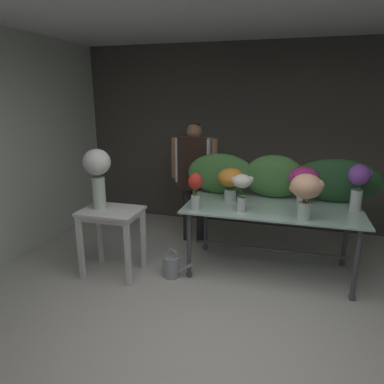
{
  "coord_description": "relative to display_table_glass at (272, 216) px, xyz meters",
  "views": [
    {
      "loc": [
        0.46,
        -2.05,
        1.97
      ],
      "look_at": [
        -0.54,
        1.47,
        0.96
      ],
      "focal_mm": 32.58,
      "sensor_mm": 36.0,
      "label": 1
    }
  ],
  "objects": [
    {
      "name": "ground_plane",
      "position": [
        -0.31,
        -0.08,
        -0.68
      ],
      "size": [
        7.33,
        7.33,
        0.0
      ],
      "primitive_type": "plane",
      "color": "beige"
    },
    {
      "name": "wall_back",
      "position": [
        -0.31,
        1.59,
        0.69
      ],
      "size": [
        5.64,
        0.12,
        2.74
      ],
      "primitive_type": "cube",
      "color": "#4C4742",
      "rests_on": "ground"
    },
    {
      "name": "wall_left",
      "position": [
        -3.12,
        -0.08,
        0.69
      ],
      "size": [
        0.12,
        3.45,
        2.74
      ],
      "primitive_type": "cube",
      "color": "silver",
      "rests_on": "ground"
    },
    {
      "name": "ceiling_slab",
      "position": [
        -0.31,
        -0.08,
        2.12
      ],
      "size": [
        5.76,
        3.45,
        0.12
      ],
      "primitive_type": "cube",
      "color": "silver",
      "rests_on": "wall_back"
    },
    {
      "name": "display_table_glass",
      "position": [
        0.0,
        0.0,
        0.0
      ],
      "size": [
        1.9,
        0.96,
        0.8
      ],
      "color": "#ABD0C2",
      "rests_on": "ground"
    },
    {
      "name": "side_table_white",
      "position": [
        -1.7,
        -0.54,
        -0.03
      ],
      "size": [
        0.65,
        0.49,
        0.77
      ],
      "color": "white",
      "rests_on": "ground"
    },
    {
      "name": "florist",
      "position": [
        -1.08,
        0.63,
        0.34
      ],
      "size": [
        0.64,
        0.24,
        1.64
      ],
      "color": "#232328",
      "rests_on": "ground"
    },
    {
      "name": "foliage_backdrop",
      "position": [
        0.05,
        0.36,
        0.37
      ],
      "size": [
        2.24,
        0.27,
        0.52
      ],
      "color": "#477F3D",
      "rests_on": "display_table_glass"
    },
    {
      "name": "vase_scarlet_freesia",
      "position": [
        -0.79,
        -0.35,
        0.35
      ],
      "size": [
        0.15,
        0.15,
        0.4
      ],
      "color": "silver",
      "rests_on": "display_table_glass"
    },
    {
      "name": "vase_magenta_hydrangea",
      "position": [
        0.31,
        0.2,
        0.39
      ],
      "size": [
        0.32,
        0.3,
        0.42
      ],
      "color": "silver",
      "rests_on": "display_table_glass"
    },
    {
      "name": "vase_sunset_carnations",
      "position": [
        -0.48,
        0.05,
        0.37
      ],
      "size": [
        0.3,
        0.29,
        0.39
      ],
      "color": "silver",
      "rests_on": "display_table_glass"
    },
    {
      "name": "vase_peach_dahlias",
      "position": [
        0.33,
        -0.35,
        0.42
      ],
      "size": [
        0.32,
        0.3,
        0.46
      ],
      "color": "silver",
      "rests_on": "display_table_glass"
    },
    {
      "name": "vase_ivory_stock",
      "position": [
        -0.31,
        -0.28,
        0.38
      ],
      "size": [
        0.23,
        0.2,
        0.4
      ],
      "color": "silver",
      "rests_on": "display_table_glass"
    },
    {
      "name": "vase_violet_snapdragons",
      "position": [
        0.86,
        0.09,
        0.42
      ],
      "size": [
        0.24,
        0.22,
        0.5
      ],
      "color": "silver",
      "rests_on": "display_table_glass"
    },
    {
      "name": "vase_white_roses_tall",
      "position": [
        -1.83,
        -0.54,
        0.51
      ],
      "size": [
        0.29,
        0.29,
        0.66
      ],
      "color": "silver",
      "rests_on": "side_table_white"
    },
    {
      "name": "watering_can",
      "position": [
        -1.04,
        -0.44,
        -0.55
      ],
      "size": [
        0.35,
        0.18,
        0.34
      ],
      "color": "#999EA3",
      "rests_on": "ground"
    }
  ]
}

